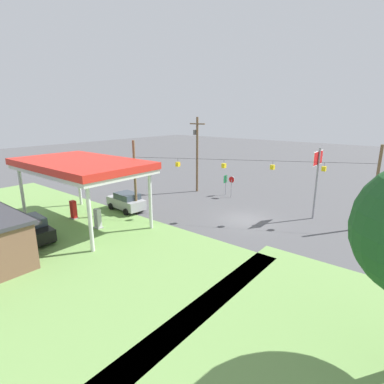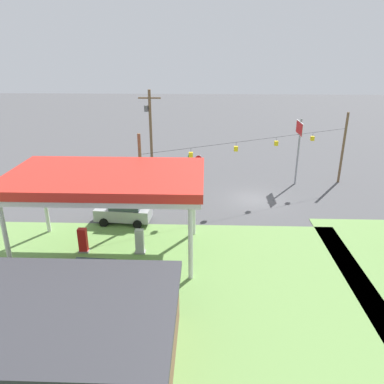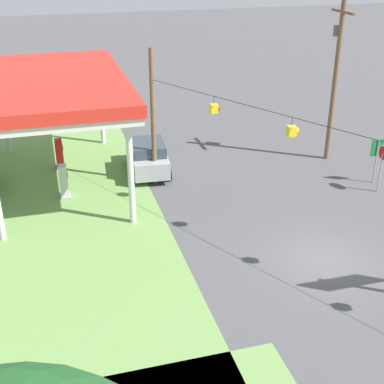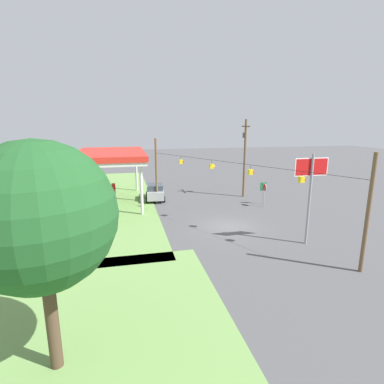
# 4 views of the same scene
# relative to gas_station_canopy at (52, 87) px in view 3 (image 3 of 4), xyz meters

# --- Properties ---
(ground_plane) EXTENTS (160.00, 160.00, 0.00)m
(ground_plane) POSITION_rel_gas_station_canopy_xyz_m (-10.58, -9.71, -5.16)
(ground_plane) COLOR #4C4C4F
(gas_station_canopy) EXTENTS (12.19, 7.06, 5.66)m
(gas_station_canopy) POSITION_rel_gas_station_canopy_xyz_m (0.00, 0.00, 0.00)
(gas_station_canopy) COLOR silver
(gas_station_canopy) RESTS_ON ground
(fuel_pump_near) EXTENTS (0.71, 0.56, 1.73)m
(fuel_pump_near) POSITION_rel_gas_station_canopy_xyz_m (-1.90, -0.00, -4.33)
(fuel_pump_near) COLOR gray
(fuel_pump_near) RESTS_ON ground
(fuel_pump_far) EXTENTS (0.71, 0.56, 1.73)m
(fuel_pump_far) POSITION_rel_gas_station_canopy_xyz_m (1.90, -0.00, -4.33)
(fuel_pump_far) COLOR gray
(fuel_pump_far) RESTS_ON ground
(car_at_pumps_front) EXTENTS (4.39, 2.36, 1.84)m
(car_at_pumps_front) POSITION_rel_gas_station_canopy_xyz_m (0.08, -4.65, -4.21)
(car_at_pumps_front) COLOR #9E9EA3
(car_at_pumps_front) RESTS_ON ground
(stop_sign_roadside) EXTENTS (0.80, 0.08, 2.50)m
(stop_sign_roadside) POSITION_rel_gas_station_canopy_xyz_m (-5.50, -15.46, -3.35)
(stop_sign_roadside) COLOR #99999E
(stop_sign_roadside) RESTS_ON ground
(route_sign) EXTENTS (0.10, 0.70, 2.40)m
(route_sign) POSITION_rel_gas_station_canopy_xyz_m (-4.45, -15.84, -3.45)
(route_sign) COLOR gray
(route_sign) RESTS_ON ground
(utility_pole_main) EXTENTS (2.20, 0.44, 9.06)m
(utility_pole_main) POSITION_rel_gas_station_canopy_xyz_m (-0.66, -15.15, -0.08)
(utility_pole_main) COLOR brown
(utility_pole_main) RESTS_ON ground
(signal_span_gantry) EXTENTS (18.68, 10.24, 7.07)m
(signal_span_gantry) POSITION_rel_gas_station_canopy_xyz_m (-10.58, -9.73, -1.27)
(signal_span_gantry) COLOR brown
(signal_span_gantry) RESTS_ON ground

